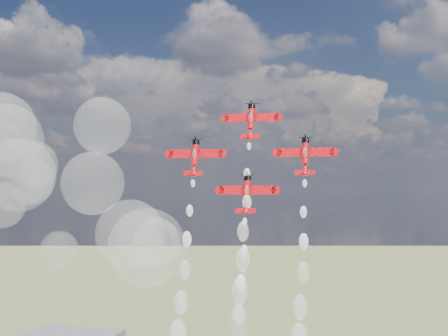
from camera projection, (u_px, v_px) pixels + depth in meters
plane_lead at (251, 120)px, 149.12m from camera, size 13.10×5.54×9.06m
plane_left at (195, 157)px, 148.74m from camera, size 13.10×5.54×9.06m
plane_right at (305, 155)px, 143.19m from camera, size 13.10×5.54×9.06m
plane_slot at (247, 193)px, 142.81m from camera, size 13.10×5.54×9.06m
drifted_smoke_cloud at (64, 183)px, 175.92m from camera, size 65.90×37.31×52.98m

